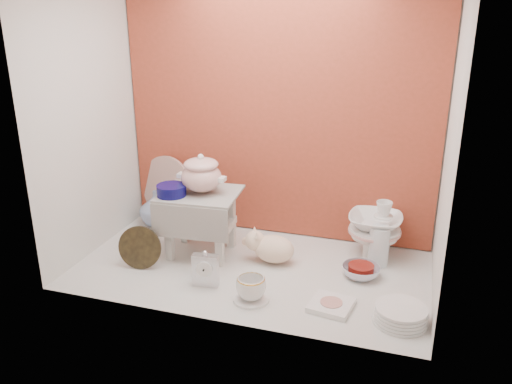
{
  "coord_description": "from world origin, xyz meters",
  "views": [
    {
      "loc": [
        0.77,
        -2.36,
        1.34
      ],
      "look_at": [
        0.02,
        0.02,
        0.42
      ],
      "focal_mm": 37.58,
      "sensor_mm": 36.0,
      "label": 1
    }
  ],
  "objects_px": {
    "dinner_plate_stack": "(401,315)",
    "crystal_bowl": "(361,271)",
    "blue_white_vase": "(156,208)",
    "floral_platter": "(168,190)",
    "step_stool": "(201,223)",
    "porcelain_tower": "(375,228)",
    "mantel_clock": "(205,269)",
    "gold_rim_teacup": "(251,288)",
    "soup_tureen": "(201,173)",
    "plush_pig": "(274,249)"
  },
  "relations": [
    {
      "from": "gold_rim_teacup",
      "to": "crystal_bowl",
      "type": "height_order",
      "value": "gold_rim_teacup"
    },
    {
      "from": "plush_pig",
      "to": "gold_rim_teacup",
      "type": "height_order",
      "value": "plush_pig"
    },
    {
      "from": "gold_rim_teacup",
      "to": "dinner_plate_stack",
      "type": "height_order",
      "value": "gold_rim_teacup"
    },
    {
      "from": "gold_rim_teacup",
      "to": "blue_white_vase",
      "type": "bearing_deg",
      "value": 141.23
    },
    {
      "from": "plush_pig",
      "to": "dinner_plate_stack",
      "type": "distance_m",
      "value": 0.77
    },
    {
      "from": "step_stool",
      "to": "crystal_bowl",
      "type": "relative_size",
      "value": 2.15
    },
    {
      "from": "step_stool",
      "to": "crystal_bowl",
      "type": "height_order",
      "value": "step_stool"
    },
    {
      "from": "step_stool",
      "to": "blue_white_vase",
      "type": "xyz_separation_m",
      "value": [
        -0.42,
        0.28,
        -0.07
      ]
    },
    {
      "from": "gold_rim_teacup",
      "to": "step_stool",
      "type": "bearing_deg",
      "value": 136.68
    },
    {
      "from": "floral_platter",
      "to": "porcelain_tower",
      "type": "xyz_separation_m",
      "value": [
        1.27,
        -0.09,
        -0.05
      ]
    },
    {
      "from": "gold_rim_teacup",
      "to": "dinner_plate_stack",
      "type": "bearing_deg",
      "value": 2.33
    },
    {
      "from": "blue_white_vase",
      "to": "porcelain_tower",
      "type": "relative_size",
      "value": 0.67
    },
    {
      "from": "blue_white_vase",
      "to": "floral_platter",
      "type": "bearing_deg",
      "value": 44.92
    },
    {
      "from": "floral_platter",
      "to": "plush_pig",
      "type": "relative_size",
      "value": 1.53
    },
    {
      "from": "step_stool",
      "to": "dinner_plate_stack",
      "type": "bearing_deg",
      "value": -22.75
    },
    {
      "from": "mantel_clock",
      "to": "dinner_plate_stack",
      "type": "relative_size",
      "value": 0.77
    },
    {
      "from": "dinner_plate_stack",
      "to": "porcelain_tower",
      "type": "bearing_deg",
      "value": 106.68
    },
    {
      "from": "dinner_plate_stack",
      "to": "porcelain_tower",
      "type": "distance_m",
      "value": 0.64
    },
    {
      "from": "step_stool",
      "to": "crystal_bowl",
      "type": "xyz_separation_m",
      "value": [
        0.87,
        -0.01,
        -0.15
      ]
    },
    {
      "from": "plush_pig",
      "to": "porcelain_tower",
      "type": "bearing_deg",
      "value": 44.02
    },
    {
      "from": "soup_tureen",
      "to": "gold_rim_teacup",
      "type": "distance_m",
      "value": 0.69
    },
    {
      "from": "gold_rim_teacup",
      "to": "dinner_plate_stack",
      "type": "xyz_separation_m",
      "value": [
        0.67,
        0.03,
        -0.03
      ]
    },
    {
      "from": "step_stool",
      "to": "plush_pig",
      "type": "xyz_separation_m",
      "value": [
        0.41,
        0.0,
        -0.09
      ]
    },
    {
      "from": "gold_rim_teacup",
      "to": "soup_tureen",
      "type": "bearing_deg",
      "value": 135.46
    },
    {
      "from": "mantel_clock",
      "to": "step_stool",
      "type": "bearing_deg",
      "value": 109.22
    },
    {
      "from": "soup_tureen",
      "to": "porcelain_tower",
      "type": "distance_m",
      "value": 0.97
    },
    {
      "from": "plush_pig",
      "to": "step_stool",
      "type": "bearing_deg",
      "value": -161.24
    },
    {
      "from": "mantel_clock",
      "to": "gold_rim_teacup",
      "type": "height_order",
      "value": "mantel_clock"
    },
    {
      "from": "blue_white_vase",
      "to": "mantel_clock",
      "type": "relative_size",
      "value": 1.18
    },
    {
      "from": "soup_tureen",
      "to": "blue_white_vase",
      "type": "relative_size",
      "value": 1.16
    },
    {
      "from": "step_stool",
      "to": "blue_white_vase",
      "type": "distance_m",
      "value": 0.5
    },
    {
      "from": "gold_rim_teacup",
      "to": "porcelain_tower",
      "type": "height_order",
      "value": "porcelain_tower"
    },
    {
      "from": "soup_tureen",
      "to": "step_stool",
      "type": "bearing_deg",
      "value": -146.49
    },
    {
      "from": "mantel_clock",
      "to": "floral_platter",
      "type": "bearing_deg",
      "value": 121.4
    },
    {
      "from": "floral_platter",
      "to": "step_stool",
      "type": "bearing_deg",
      "value": -42.73
    },
    {
      "from": "mantel_clock",
      "to": "porcelain_tower",
      "type": "height_order",
      "value": "porcelain_tower"
    },
    {
      "from": "mantel_clock",
      "to": "porcelain_tower",
      "type": "relative_size",
      "value": 0.57
    },
    {
      "from": "dinner_plate_stack",
      "to": "crystal_bowl",
      "type": "bearing_deg",
      "value": 121.51
    },
    {
      "from": "blue_white_vase",
      "to": "porcelain_tower",
      "type": "xyz_separation_m",
      "value": [
        1.32,
        -0.03,
        0.05
      ]
    },
    {
      "from": "blue_white_vase",
      "to": "mantel_clock",
      "type": "xyz_separation_m",
      "value": [
        0.58,
        -0.6,
        -0.02
      ]
    },
    {
      "from": "plush_pig",
      "to": "crystal_bowl",
      "type": "height_order",
      "value": "plush_pig"
    },
    {
      "from": "mantel_clock",
      "to": "gold_rim_teacup",
      "type": "relative_size",
      "value": 1.35
    },
    {
      "from": "dinner_plate_stack",
      "to": "crystal_bowl",
      "type": "xyz_separation_m",
      "value": [
        -0.21,
        0.35,
        -0.01
      ]
    },
    {
      "from": "step_stool",
      "to": "porcelain_tower",
      "type": "bearing_deg",
      "value": 10.75
    },
    {
      "from": "mantel_clock",
      "to": "porcelain_tower",
      "type": "distance_m",
      "value": 0.94
    },
    {
      "from": "step_stool",
      "to": "dinner_plate_stack",
      "type": "relative_size",
      "value": 1.71
    },
    {
      "from": "soup_tureen",
      "to": "porcelain_tower",
      "type": "relative_size",
      "value": 0.78
    },
    {
      "from": "step_stool",
      "to": "blue_white_vase",
      "type": "relative_size",
      "value": 1.88
    },
    {
      "from": "step_stool",
      "to": "blue_white_vase",
      "type": "height_order",
      "value": "step_stool"
    },
    {
      "from": "step_stool",
      "to": "soup_tureen",
      "type": "distance_m",
      "value": 0.28
    }
  ]
}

